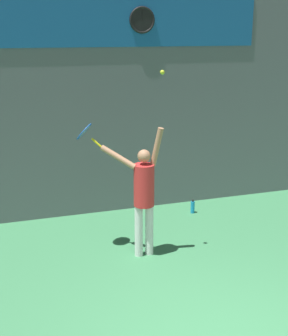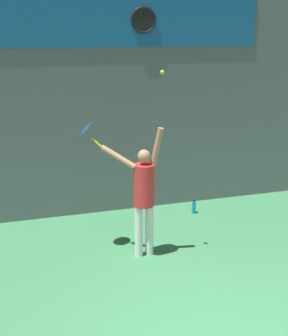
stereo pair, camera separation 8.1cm
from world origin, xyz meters
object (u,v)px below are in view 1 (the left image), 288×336
tennis_ball (162,72)px  scoreboard_clock (142,20)px  tennis_racket (85,132)px  tennis_player (143,192)px  water_bottle (193,207)px

tennis_ball → scoreboard_clock: bearing=80.0°
scoreboard_clock → tennis_racket: size_ratio=1.10×
scoreboard_clock → tennis_player: (-0.62, -2.00, -2.60)m
tennis_player → water_bottle: 2.26m
tennis_player → tennis_ball: 1.86m
tennis_player → tennis_racket: size_ratio=4.73×
scoreboard_clock → tennis_ball: 2.27m
tennis_racket → tennis_ball: (1.06, -0.57, 0.93)m
water_bottle → tennis_ball: bearing=-129.1°
tennis_racket → tennis_ball: bearing=-28.2°
scoreboard_clock → water_bottle: 3.70m
tennis_player → water_bottle: size_ratio=7.57×
scoreboard_clock → water_bottle: bearing=-34.2°
tennis_racket → scoreboard_clock: bearing=47.1°
tennis_ball → water_bottle: bearing=50.9°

